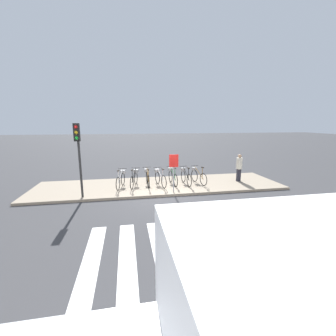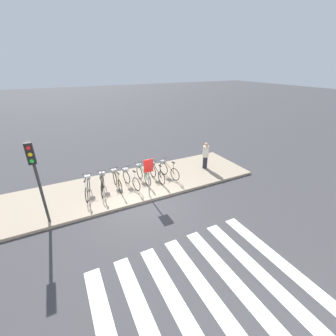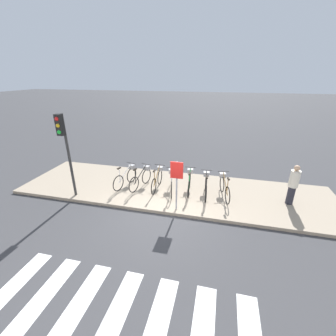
# 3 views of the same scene
# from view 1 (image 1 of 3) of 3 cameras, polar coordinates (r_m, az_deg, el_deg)

# --- Properties ---
(ground_plane) EXTENTS (120.00, 120.00, 0.00)m
(ground_plane) POSITION_cam_1_polar(r_m,az_deg,el_deg) (10.60, -0.62, -7.38)
(ground_plane) COLOR #38383A
(sidewalk) EXTENTS (13.12, 3.56, 0.12)m
(sidewalk) POSITION_cam_1_polar(r_m,az_deg,el_deg) (12.26, -2.05, -4.47)
(sidewalk) COLOR gray
(sidewalk) RESTS_ON ground_plane
(road_crosswalk) EXTENTS (5.85, 8.00, 0.01)m
(road_crosswalk) POSITION_cam_1_polar(r_m,az_deg,el_deg) (5.01, 14.98, -32.14)
(road_crosswalk) COLOR silver
(road_crosswalk) RESTS_ON ground_plane
(parked_bicycle_0) EXTENTS (0.55, 1.58, 0.99)m
(parked_bicycle_0) POSITION_cam_1_polar(r_m,az_deg,el_deg) (11.88, -11.85, -2.74)
(parked_bicycle_0) COLOR black
(parked_bicycle_0) RESTS_ON sidewalk
(parked_bicycle_1) EXTENTS (0.57, 1.57, 0.99)m
(parked_bicycle_1) POSITION_cam_1_polar(r_m,az_deg,el_deg) (11.92, -8.55, -2.58)
(parked_bicycle_1) COLOR black
(parked_bicycle_1) RESTS_ON sidewalk
(parked_bicycle_2) EXTENTS (0.46, 1.62, 0.99)m
(parked_bicycle_2) POSITION_cam_1_polar(r_m,az_deg,el_deg) (12.01, -5.22, -2.39)
(parked_bicycle_2) COLOR black
(parked_bicycle_2) RESTS_ON sidewalk
(parked_bicycle_3) EXTENTS (0.52, 1.59, 0.99)m
(parked_bicycle_3) POSITION_cam_1_polar(r_m,az_deg,el_deg) (11.95, -2.09, -2.42)
(parked_bicycle_3) COLOR black
(parked_bicycle_3) RESTS_ON sidewalk
(parked_bicycle_4) EXTENTS (0.46, 1.61, 0.99)m
(parked_bicycle_4) POSITION_cam_1_polar(r_m,az_deg,el_deg) (12.25, 1.15, -2.06)
(parked_bicycle_4) COLOR black
(parked_bicycle_4) RESTS_ON sidewalk
(parked_bicycle_5) EXTENTS (0.46, 1.61, 0.99)m
(parked_bicycle_5) POSITION_cam_1_polar(r_m,az_deg,el_deg) (12.27, 4.47, -2.08)
(parked_bicycle_5) COLOR black
(parked_bicycle_5) RESTS_ON sidewalk
(parked_bicycle_6) EXTENTS (0.54, 1.58, 0.99)m
(parked_bicycle_6) POSITION_cam_1_polar(r_m,az_deg,el_deg) (12.50, 7.60, -1.88)
(parked_bicycle_6) COLOR black
(parked_bicycle_6) RESTS_ON sidewalk
(pedestrian) EXTENTS (0.34, 0.34, 1.56)m
(pedestrian) POSITION_cam_1_polar(r_m,az_deg,el_deg) (13.39, 17.61, 0.20)
(pedestrian) COLOR #23232D
(pedestrian) RESTS_ON sidewalk
(traffic_light) EXTENTS (0.24, 0.40, 3.28)m
(traffic_light) POSITION_cam_1_polar(r_m,az_deg,el_deg) (10.37, -21.89, 5.45)
(traffic_light) COLOR #2D2D2D
(traffic_light) RESTS_ON sidewalk
(sign_post) EXTENTS (0.44, 0.07, 1.84)m
(sign_post) POSITION_cam_1_polar(r_m,az_deg,el_deg) (10.60, 1.46, 0.34)
(sign_post) COLOR #99999E
(sign_post) RESTS_ON sidewalk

